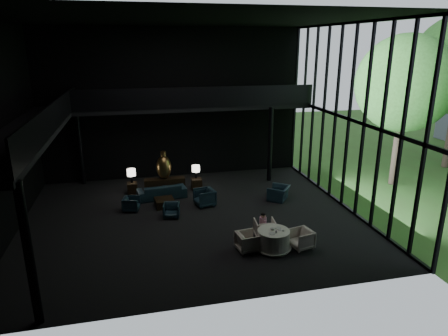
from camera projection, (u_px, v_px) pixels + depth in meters
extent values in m
cube|color=black|center=(193.00, 218.00, 17.04)|extent=(14.00, 12.00, 0.02)
cube|color=black|center=(188.00, 19.00, 14.66)|extent=(14.00, 12.00, 0.02)
cube|color=black|center=(174.00, 104.00, 21.44)|extent=(14.00, 0.04, 8.00)
cube|color=black|center=(224.00, 171.00, 10.27)|extent=(14.00, 0.04, 8.00)
cube|color=black|center=(28.00, 133.00, 14.57)|extent=(2.00, 12.00, 0.25)
cube|color=black|center=(196.00, 107.00, 20.72)|extent=(12.00, 2.00, 0.25)
cube|color=black|center=(55.00, 116.00, 14.61)|extent=(0.06, 12.00, 1.00)
cube|color=black|center=(199.00, 97.00, 19.61)|extent=(12.00, 0.06, 1.00)
cylinder|color=black|center=(29.00, 256.00, 10.08)|extent=(0.24, 0.24, 4.00)
cylinder|color=black|center=(80.00, 147.00, 20.69)|extent=(0.24, 0.24, 4.00)
cylinder|color=black|center=(270.00, 145.00, 21.19)|extent=(0.24, 0.24, 4.00)
cylinder|color=#382D23|center=(398.00, 139.00, 20.52)|extent=(0.36, 0.36, 4.90)
sphere|color=#2B5E21|center=(405.00, 83.00, 19.68)|extent=(4.80, 4.80, 4.80)
cube|color=black|center=(165.00, 185.00, 20.14)|extent=(2.03, 0.46, 0.65)
ellipsoid|color=#AF7225|center=(164.00, 167.00, 19.91)|extent=(0.75, 0.75, 1.16)
cylinder|color=#AF7225|center=(163.00, 154.00, 19.70)|extent=(0.26, 0.26, 0.24)
cube|color=black|center=(132.00, 188.00, 19.82)|extent=(0.49, 0.49, 0.54)
cylinder|color=black|center=(132.00, 179.00, 19.72)|extent=(0.13, 0.13, 0.37)
cylinder|color=white|center=(131.00, 172.00, 19.61)|extent=(0.42, 0.42, 0.33)
cube|color=black|center=(197.00, 184.00, 20.36)|extent=(0.51, 0.51, 0.56)
cylinder|color=black|center=(196.00, 175.00, 20.32)|extent=(0.12, 0.12, 0.35)
cylinder|color=white|center=(196.00, 169.00, 20.22)|extent=(0.40, 0.40, 0.32)
imported|color=black|center=(162.00, 188.00, 19.15)|extent=(2.65, 1.06, 1.01)
imported|color=black|center=(131.00, 204.00, 17.72)|extent=(0.69, 0.72, 0.63)
imported|color=black|center=(205.00, 196.00, 18.25)|extent=(1.05, 1.09, 0.96)
imported|color=#182841|center=(171.00, 210.00, 17.06)|extent=(0.68, 0.65, 0.61)
imported|color=#132441|center=(279.00, 191.00, 18.94)|extent=(1.09, 1.15, 0.85)
cube|color=black|center=(165.00, 203.00, 18.21)|extent=(0.91, 0.91, 0.37)
cylinder|color=white|center=(273.00, 240.00, 14.34)|extent=(1.16, 1.16, 0.75)
cone|color=white|center=(273.00, 248.00, 14.44)|extent=(1.32, 1.32, 0.10)
imported|color=silver|center=(265.00, 228.00, 15.25)|extent=(0.84, 0.80, 0.79)
imported|color=silver|center=(301.00, 238.00, 14.46)|extent=(0.83, 0.87, 0.76)
imported|color=silver|center=(248.00, 241.00, 14.29)|extent=(0.76, 0.80, 0.74)
cylinder|color=pink|center=(263.00, 222.00, 15.17)|extent=(0.27, 0.27, 0.38)
sphere|color=#D8A884|center=(263.00, 215.00, 15.09)|extent=(0.19, 0.19, 0.19)
ellipsoid|color=black|center=(263.00, 214.00, 15.08)|extent=(0.20, 0.20, 0.13)
cylinder|color=white|center=(272.00, 233.00, 13.99)|extent=(0.27, 0.27, 0.01)
cylinder|color=white|center=(278.00, 228.00, 14.42)|extent=(0.27, 0.27, 0.02)
cylinder|color=white|center=(280.00, 230.00, 14.26)|extent=(0.17, 0.17, 0.01)
cylinder|color=white|center=(283.00, 230.00, 14.17)|extent=(0.09, 0.09, 0.06)
ellipsoid|color=white|center=(273.00, 229.00, 14.27)|extent=(0.18, 0.18, 0.09)
cylinder|color=#99999E|center=(276.00, 232.00, 14.05)|extent=(0.08, 0.08, 0.08)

